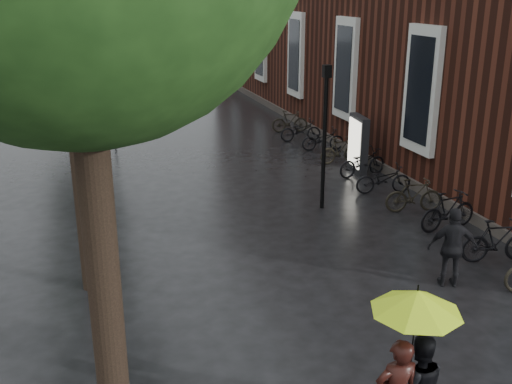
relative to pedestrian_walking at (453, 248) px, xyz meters
name	(u,v)px	position (x,y,z in m)	size (l,w,h in m)	color
lime_umbrella	(417,301)	(-3.15, -3.60, 1.23)	(1.17, 1.17, 1.71)	black
pedestrian_walking	(453,248)	(0.00, 0.00, 0.00)	(0.98, 0.41, 1.66)	black
parked_bicycles	(379,173)	(1.66, 6.10, -0.37)	(1.96, 15.44, 1.01)	black
ad_lightbox	(358,144)	(1.79, 7.81, 0.10)	(0.28, 1.24, 1.86)	black
lamp_post	(325,124)	(-0.67, 4.97, 1.53)	(0.20, 0.20, 3.89)	black
cycle_sign	(113,93)	(-5.46, 13.96, 1.17)	(0.16, 0.55, 3.03)	#262628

